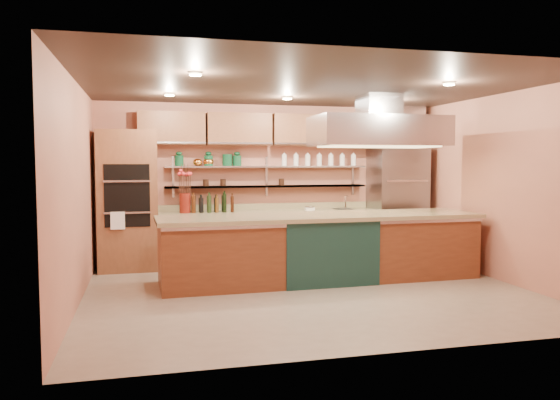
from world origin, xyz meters
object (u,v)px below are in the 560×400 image
object	(u,v)px
copper_kettle	(198,162)
green_canister	(227,160)
kitchen_scale	(310,208)
island	(322,248)
flower_vase	(185,203)
refrigerator	(397,202)

from	to	relation	value
copper_kettle	green_canister	world-z (taller)	green_canister
kitchen_scale	copper_kettle	world-z (taller)	copper_kettle
island	green_canister	world-z (taller)	green_canister
kitchen_scale	copper_kettle	size ratio (longest dim) A/B	0.99
island	copper_kettle	bearing A→B (deg)	132.95
kitchen_scale	green_canister	size ratio (longest dim) A/B	0.79
island	flower_vase	size ratio (longest dim) A/B	14.40
refrigerator	green_canister	bearing A→B (deg)	175.79
refrigerator	copper_kettle	world-z (taller)	refrigerator
flower_vase	kitchen_scale	xyz separation A→B (m)	(2.19, 0.00, -0.12)
island	kitchen_scale	bearing A→B (deg)	78.50
island	flower_vase	bearing A→B (deg)	140.57
flower_vase	copper_kettle	distance (m)	0.76
island	kitchen_scale	xyz separation A→B (m)	(0.27, 1.50, 0.48)
refrigerator	copper_kettle	distance (m)	3.72
refrigerator	copper_kettle	size ratio (longest dim) A/B	13.04
copper_kettle	refrigerator	bearing A→B (deg)	-3.62
green_canister	island	bearing A→B (deg)	-55.92
kitchen_scale	green_canister	distance (m)	1.68
island	green_canister	bearing A→B (deg)	122.76
island	copper_kettle	size ratio (longest dim) A/B	29.64
green_canister	refrigerator	bearing A→B (deg)	-4.21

